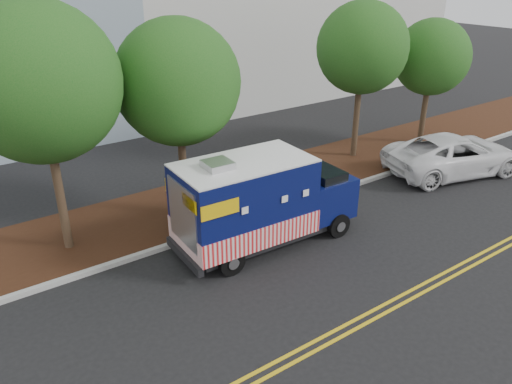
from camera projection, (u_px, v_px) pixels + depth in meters
ground at (257, 244)px, 15.85m from camera, size 120.00×120.00×0.00m
curb at (233, 225)px, 16.86m from camera, size 120.00×0.18×0.15m
mulch_strip at (202, 202)px, 18.41m from camera, size 120.00×4.00×0.15m
centerline_near at (358, 318)px, 12.55m from camera, size 120.00×0.10×0.01m
centerline_far at (366, 324)px, 12.36m from camera, size 120.00×0.10×0.01m
tree_a at (39, 83)px, 13.31m from camera, size 4.39×4.39×7.42m
tree_b at (177, 83)px, 15.69m from camera, size 4.02×4.02×6.71m
tree_c at (362, 48)px, 20.70m from camera, size 3.83×3.83×6.81m
tree_d at (432, 57)px, 22.64m from camera, size 3.44×3.44×5.92m
sign_post at (171, 205)px, 15.69m from camera, size 0.06×0.06×2.40m
food_truck at (259, 204)px, 15.27m from camera, size 5.99×2.47×3.11m
white_car at (454, 154)px, 20.84m from camera, size 6.45×4.21×1.65m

